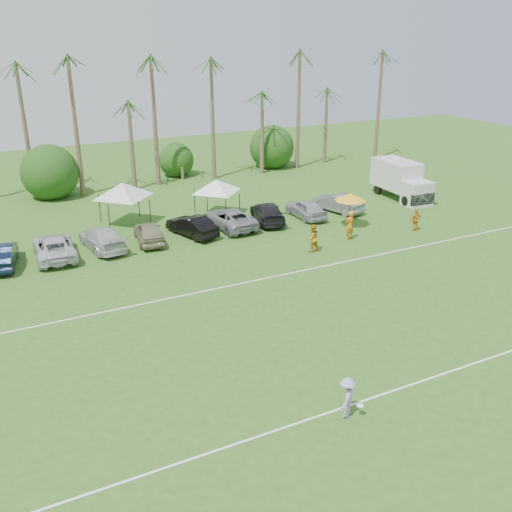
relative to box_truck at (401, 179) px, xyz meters
name	(u,v)px	position (x,y,z in m)	size (l,w,h in m)	color
ground	(391,434)	(-20.20, -23.61, -1.64)	(120.00, 120.00, 0.00)	#325E1C
field_lines	(281,334)	(-20.20, -15.61, -1.64)	(80.00, 12.10, 0.01)	white
palm_tree_3	(8,74)	(-28.20, 14.39, 8.42)	(2.40, 2.40, 11.90)	brown
palm_tree_4	(65,105)	(-24.20, 14.39, 5.84)	(2.40, 2.40, 8.90)	brown
palm_tree_5	(112,92)	(-20.20, 14.39, 6.71)	(2.40, 2.40, 9.90)	brown
palm_tree_6	(156,79)	(-16.20, 14.39, 7.57)	(2.40, 2.40, 10.90)	brown
palm_tree_7	(198,68)	(-12.20, 14.39, 8.42)	(2.40, 2.40, 11.90)	brown
palm_tree_8	(248,95)	(-7.20, 14.39, 5.84)	(2.40, 2.40, 8.90)	brown
palm_tree_9	(294,83)	(-2.20, 14.39, 6.71)	(2.40, 2.40, 9.90)	brown
palm_tree_10	(336,72)	(2.80, 14.39, 7.57)	(2.40, 2.40, 10.90)	brown
palm_tree_11	(369,62)	(6.80, 14.39, 8.42)	(2.40, 2.40, 11.90)	brown
bush_tree_1	(47,172)	(-26.20, 15.39, 0.16)	(4.00, 4.00, 4.00)	brown
bush_tree_2	(178,159)	(-14.20, 15.39, 0.16)	(4.00, 4.00, 4.00)	brown
bush_tree_3	(270,149)	(-4.20, 15.39, 0.16)	(4.00, 4.00, 4.00)	brown
sideline_player_a	(350,225)	(-9.77, -6.38, -0.64)	(0.73, 0.48, 2.00)	orange
sideline_player_b	(312,238)	(-13.23, -7.18, -0.73)	(0.89, 0.69, 1.83)	orange
sideline_player_c	(416,220)	(-4.53, -7.03, -0.84)	(0.94, 0.39, 1.60)	orange
box_truck	(401,179)	(0.00, 0.00, 0.00)	(2.56, 6.07, 3.07)	silver
canopy_tent_left	(122,183)	(-22.56, 3.60, 1.50)	(4.53, 4.53, 3.67)	black
canopy_tent_right	(216,180)	(-15.70, 2.59, 1.18)	(4.07, 4.07, 3.29)	black
market_umbrella	(350,197)	(-8.26, -4.22, 0.60)	(2.24, 2.24, 2.49)	black
frisbee_player	(347,397)	(-21.03, -22.03, -0.84)	(1.19, 1.10, 1.61)	#A29BDC
parked_car_1	(2,256)	(-31.24, -0.87, -0.94)	(1.49, 4.28, 1.41)	#0F1932
parked_car_2	(54,247)	(-28.19, -0.79, -0.94)	(2.34, 5.08, 1.41)	silver
parked_car_3	(103,239)	(-25.14, -0.61, -0.94)	(1.98, 4.86, 1.41)	silver
parked_car_4	(149,232)	(-22.09, -0.79, -0.94)	(1.67, 4.14, 1.41)	gray
parked_car_5	(192,226)	(-19.04, -0.83, -0.94)	(1.49, 4.28, 1.41)	black
parked_car_6	(230,218)	(-15.99, -0.52, -0.94)	(2.34, 5.08, 1.41)	gray
parked_car_7	(267,212)	(-12.94, -0.49, -0.94)	(1.98, 4.86, 1.41)	black
parked_car_8	(306,209)	(-9.89, -0.93, -0.94)	(1.67, 4.14, 1.41)	#AAACB7
parked_car_9	(338,203)	(-6.84, -0.76, -0.94)	(1.49, 4.28, 1.41)	gray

